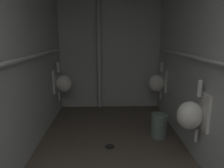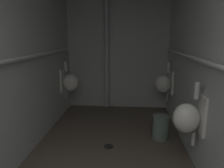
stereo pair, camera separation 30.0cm
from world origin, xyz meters
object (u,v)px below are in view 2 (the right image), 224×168
at_px(waste_bin, 161,127).
at_px(urinal_right_far, 164,84).
at_px(floor_drain, 109,146).
at_px(urinal_left_mid, 70,82).
at_px(urinal_right_mid, 188,117).
at_px(standpipe_back_wall, 107,51).

bearing_deg(waste_bin, urinal_right_far, 79.56).
bearing_deg(urinal_right_far, floor_drain, -126.89).
bearing_deg(urinal_right_far, urinal_left_mid, -179.64).
bearing_deg(urinal_right_mid, floor_drain, 154.07).
relative_size(urinal_right_mid, waste_bin, 2.02).
relative_size(urinal_left_mid, floor_drain, 5.39).
bearing_deg(urinal_left_mid, urinal_right_mid, -42.80).
xyz_separation_m(urinal_right_mid, standpipe_back_wall, (-1.16, 2.17, 0.59)).
xyz_separation_m(urinal_left_mid, standpipe_back_wall, (0.70, 0.46, 0.59)).
relative_size(urinal_left_mid, urinal_right_far, 1.00).
relative_size(urinal_right_mid, standpipe_back_wall, 0.31).
bearing_deg(urinal_left_mid, waste_bin, -29.45).
distance_m(standpipe_back_wall, waste_bin, 2.02).
bearing_deg(floor_drain, urinal_right_mid, -25.93).
bearing_deg(urinal_right_mid, waste_bin, 102.92).
xyz_separation_m(floor_drain, waste_bin, (0.77, 0.31, 0.18)).
relative_size(standpipe_back_wall, floor_drain, 17.62).
xyz_separation_m(standpipe_back_wall, waste_bin, (0.98, -1.40, -1.07)).
height_order(urinal_left_mid, urinal_right_mid, same).
bearing_deg(urinal_right_mid, standpipe_back_wall, 118.03).
relative_size(standpipe_back_wall, waste_bin, 6.62).
height_order(floor_drain, waste_bin, waste_bin).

